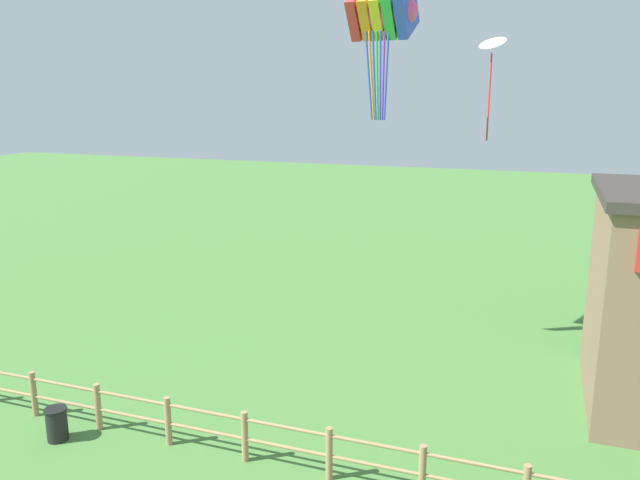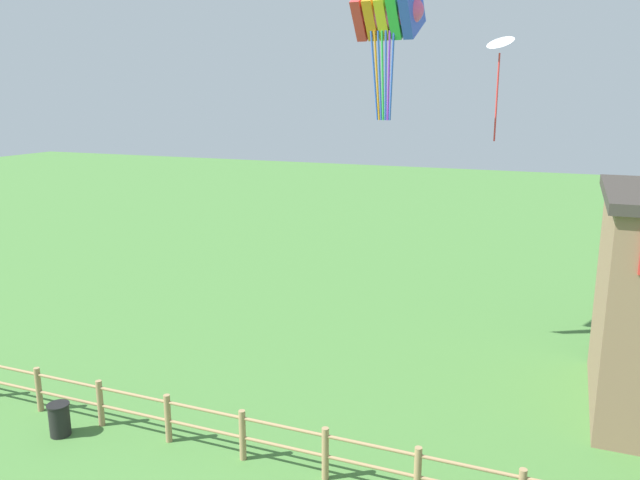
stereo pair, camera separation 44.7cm
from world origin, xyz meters
name	(u,v)px [view 1 (the left image)]	position (x,y,z in m)	size (l,w,h in m)	color
wooden_fence	(286,442)	(0.00, 5.57, 0.62)	(20.19, 0.14, 1.10)	#9E7F56
trash_bin	(57,424)	(-5.12, 4.90, 0.37)	(0.48, 0.48, 0.74)	black
kite_rainbow_parafoil	(382,13)	(0.11, 12.09, 9.44)	(2.07, 1.65, 3.52)	#E54C8C
kite_white_delta	(492,50)	(2.78, 14.07, 8.56)	(1.00, 0.97, 2.94)	white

